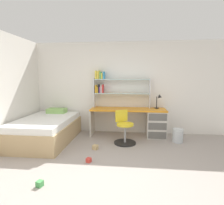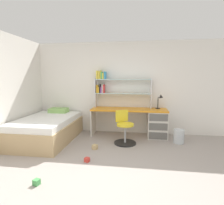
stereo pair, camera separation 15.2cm
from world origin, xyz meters
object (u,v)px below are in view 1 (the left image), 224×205
swivel_chair (124,131)px  toy_block_red_1 (89,160)px  bookshelf_hutch (113,86)px  desk_lamp (159,99)px  toy_block_natural_2 (95,147)px  waste_bin (178,136)px  bed_platform (46,130)px  toy_block_green_0 (40,184)px  desk (148,121)px

swivel_chair → toy_block_red_1: swivel_chair is taller
bookshelf_hutch → desk_lamp: size_ratio=3.98×
swivel_chair → toy_block_natural_2: 0.81m
desk_lamp → swivel_chair: size_ratio=0.49×
desk_lamp → waste_bin: size_ratio=1.17×
bookshelf_hutch → desk_lamp: bookshelf_hutch is taller
bed_platform → toy_block_green_0: bearing=-67.1°
toy_block_natural_2 → bed_platform: bearing=162.8°
waste_bin → toy_block_red_1: 2.29m
bed_platform → toy_block_red_1: 1.67m
waste_bin → swivel_chair: bearing=-171.3°
bookshelf_hutch → bed_platform: 2.05m
bookshelf_hutch → bed_platform: (-1.56, -0.82, -1.04)m
toy_block_red_1 → bookshelf_hutch: bearing=82.0°
desk → bed_platform: bearing=-165.6°
waste_bin → toy_block_green_0: 3.21m
toy_block_red_1 → desk: bearing=53.9°
waste_bin → toy_block_natural_2: (-1.90, -0.67, -0.11)m
waste_bin → toy_block_green_0: waste_bin is taller
waste_bin → toy_block_natural_2: bearing=-160.7°
waste_bin → toy_block_red_1: (-1.90, -1.28, -0.12)m
desk_lamp → toy_block_red_1: size_ratio=4.74×
desk → swivel_chair: bearing=-135.9°
desk_lamp → toy_block_red_1: (-1.50, -1.75, -0.95)m
toy_block_natural_2 → desk_lamp: bearing=37.2°
bookshelf_hutch → toy_block_red_1: bookshelf_hutch is taller
bookshelf_hutch → toy_block_red_1: (-0.26, -1.84, -1.29)m
toy_block_green_0 → toy_block_red_1: bearing=57.5°
waste_bin → toy_block_red_1: waste_bin is taller
desk → bookshelf_hutch: bearing=169.8°
desk → waste_bin: size_ratio=6.07×
desk → toy_block_red_1: (-1.22, -1.67, -0.37)m
swivel_chair → toy_block_green_0: swivel_chair is taller
swivel_chair → bed_platform: swivel_chair is taller
bookshelf_hutch → toy_block_natural_2: (-0.26, -1.22, -1.28)m
toy_block_green_0 → toy_block_red_1: toy_block_green_0 is taller
desk_lamp → waste_bin: desk_lamp is taller
swivel_chair → bed_platform: size_ratio=0.41×
toy_block_green_0 → waste_bin: bearing=40.9°
desk → bookshelf_hutch: (-0.96, 0.17, 0.92)m
swivel_chair → waste_bin: size_ratio=2.38×
bed_platform → toy_block_natural_2: (1.30, -0.40, -0.24)m
desk_lamp → toy_block_green_0: desk_lamp is taller
bed_platform → toy_block_natural_2: size_ratio=19.08×
bookshelf_hutch → desk_lamp: 1.29m
toy_block_natural_2 → toy_block_green_0: bearing=-110.1°
bookshelf_hutch → toy_block_natural_2: bearing=-101.9°
desk → desk_lamp: 0.65m
bed_platform → toy_block_green_0: (0.78, -1.84, -0.25)m
swivel_chair → waste_bin: bearing=8.7°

